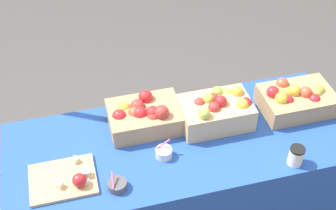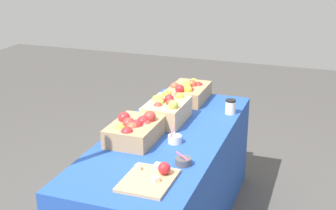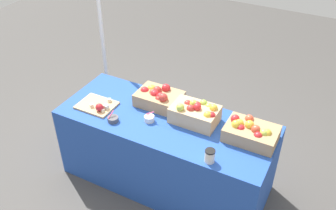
# 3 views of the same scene
# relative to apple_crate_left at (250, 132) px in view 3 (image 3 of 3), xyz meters

# --- Properties ---
(ground_plane) EXTENTS (10.00, 10.00, 0.00)m
(ground_plane) POSITION_rel_apple_crate_left_xyz_m (-0.72, -0.08, -0.81)
(ground_plane) COLOR #474442
(table) EXTENTS (1.90, 0.76, 0.74)m
(table) POSITION_rel_apple_crate_left_xyz_m (-0.72, -0.08, -0.44)
(table) COLOR #234CAD
(table) RESTS_ON ground_plane
(apple_crate_left) EXTENTS (0.42, 0.28, 0.17)m
(apple_crate_left) POSITION_rel_apple_crate_left_xyz_m (0.00, 0.00, 0.00)
(apple_crate_left) COLOR tan
(apple_crate_left) RESTS_ON table
(apple_crate_middle) EXTENTS (0.40, 0.26, 0.20)m
(apple_crate_middle) POSITION_rel_apple_crate_left_xyz_m (-0.49, 0.01, 0.01)
(apple_crate_middle) COLOR tan
(apple_crate_middle) RESTS_ON table
(apple_crate_right) EXTENTS (0.40, 0.28, 0.18)m
(apple_crate_right) POSITION_rel_apple_crate_left_xyz_m (-0.88, 0.08, 0.00)
(apple_crate_right) COLOR tan
(apple_crate_right) RESTS_ON table
(cutting_board_front) EXTENTS (0.33, 0.26, 0.09)m
(cutting_board_front) POSITION_rel_apple_crate_left_xyz_m (-1.35, -0.21, -0.05)
(cutting_board_front) COLOR tan
(cutting_board_front) RESTS_ON table
(sample_bowl_near) EXTENTS (0.09, 0.09, 0.10)m
(sample_bowl_near) POSITION_rel_apple_crate_left_xyz_m (-0.83, -0.17, -0.05)
(sample_bowl_near) COLOR silver
(sample_bowl_near) RESTS_ON table
(sample_bowl_mid) EXTENTS (0.10, 0.10, 0.09)m
(sample_bowl_mid) POSITION_rel_apple_crate_left_xyz_m (-1.11, -0.32, -0.05)
(sample_bowl_mid) COLOR #4C4C51
(sample_bowl_mid) RESTS_ON table
(coffee_cup) EXTENTS (0.08, 0.08, 0.11)m
(coffee_cup) POSITION_rel_apple_crate_left_xyz_m (-0.19, -0.39, -0.02)
(coffee_cup) COLOR silver
(coffee_cup) RESTS_ON table
(tent_pole) EXTENTS (0.04, 0.04, 2.02)m
(tent_pole) POSITION_rel_apple_crate_left_xyz_m (-1.87, 0.61, 0.20)
(tent_pole) COLOR white
(tent_pole) RESTS_ON ground_plane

